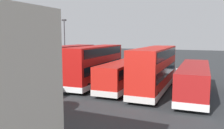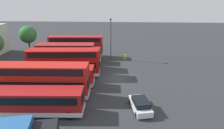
{
  "view_description": "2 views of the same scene",
  "coord_description": "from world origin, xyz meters",
  "px_view_note": "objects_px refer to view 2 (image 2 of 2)",
  "views": [
    {
      "loc": [
        -12.67,
        32.38,
        5.67
      ],
      "look_at": [
        1.22,
        1.86,
        1.58
      ],
      "focal_mm": 36.94,
      "sensor_mm": 36.0,
      "label": 1
    },
    {
      "loc": [
        -29.35,
        -0.7,
        12.68
      ],
      "look_at": [
        1.8,
        1.07,
        1.59
      ],
      "focal_mm": 31.34,
      "sensor_mm": 36.0,
      "label": 2
    }
  ],
  "objects_px": {
    "bus_single_deck_near_end": "(30,101)",
    "waste_bin_yellow": "(125,57)",
    "bus_double_decker_fifth": "(66,55)",
    "bus_single_deck_sixth": "(73,55)",
    "bus_single_deck_third": "(55,76)",
    "lamp_post_tall": "(111,36)",
    "bus_double_decker_fourth": "(64,62)",
    "bus_double_decker_seventh": "(76,46)",
    "bus_double_decker_second": "(43,80)",
    "car_hatchback_silver": "(140,105)"
  },
  "relations": [
    {
      "from": "bus_single_deck_near_end",
      "to": "waste_bin_yellow",
      "type": "relative_size",
      "value": 12.69
    },
    {
      "from": "bus_double_decker_fifth",
      "to": "bus_single_deck_sixth",
      "type": "distance_m",
      "value": 3.41
    },
    {
      "from": "bus_single_deck_third",
      "to": "lamp_post_tall",
      "type": "distance_m",
      "value": 15.47
    },
    {
      "from": "bus_double_decker_fourth",
      "to": "bus_double_decker_seventh",
      "type": "distance_m",
      "value": 10.61
    },
    {
      "from": "bus_single_deck_third",
      "to": "bus_double_decker_fourth",
      "type": "height_order",
      "value": "bus_double_decker_fourth"
    },
    {
      "from": "bus_single_deck_sixth",
      "to": "lamp_post_tall",
      "type": "relative_size",
      "value": 1.33
    },
    {
      "from": "bus_single_deck_third",
      "to": "waste_bin_yellow",
      "type": "height_order",
      "value": "bus_single_deck_third"
    },
    {
      "from": "bus_double_decker_second",
      "to": "lamp_post_tall",
      "type": "height_order",
      "value": "lamp_post_tall"
    },
    {
      "from": "bus_double_decker_fifth",
      "to": "car_hatchback_silver",
      "type": "height_order",
      "value": "bus_double_decker_fifth"
    },
    {
      "from": "bus_double_decker_fourth",
      "to": "car_hatchback_silver",
      "type": "bearing_deg",
      "value": -129.63
    },
    {
      "from": "bus_double_decker_fifth",
      "to": "bus_single_deck_sixth",
      "type": "height_order",
      "value": "bus_double_decker_fifth"
    },
    {
      "from": "lamp_post_tall",
      "to": "bus_double_decker_fifth",
      "type": "bearing_deg",
      "value": 126.85
    },
    {
      "from": "bus_double_decker_fifth",
      "to": "car_hatchback_silver",
      "type": "relative_size",
      "value": 2.34
    },
    {
      "from": "bus_double_decker_second",
      "to": "bus_double_decker_fourth",
      "type": "bearing_deg",
      "value": -4.77
    },
    {
      "from": "bus_double_decker_second",
      "to": "car_hatchback_silver",
      "type": "height_order",
      "value": "bus_double_decker_second"
    },
    {
      "from": "bus_single_deck_third",
      "to": "lamp_post_tall",
      "type": "xyz_separation_m",
      "value": [
        13.24,
        -7.31,
        3.25
      ]
    },
    {
      "from": "bus_double_decker_fourth",
      "to": "bus_single_deck_near_end",
      "type": "bearing_deg",
      "value": 176.38
    },
    {
      "from": "bus_double_decker_fourth",
      "to": "waste_bin_yellow",
      "type": "relative_size",
      "value": 12.25
    },
    {
      "from": "bus_single_deck_sixth",
      "to": "waste_bin_yellow",
      "type": "height_order",
      "value": "bus_single_deck_sixth"
    },
    {
      "from": "bus_single_deck_near_end",
      "to": "bus_double_decker_fourth",
      "type": "distance_m",
      "value": 11.12
    },
    {
      "from": "bus_double_decker_seventh",
      "to": "car_hatchback_silver",
      "type": "height_order",
      "value": "bus_double_decker_seventh"
    },
    {
      "from": "car_hatchback_silver",
      "to": "waste_bin_yellow",
      "type": "bearing_deg",
      "value": 5.21
    },
    {
      "from": "bus_double_decker_seventh",
      "to": "waste_bin_yellow",
      "type": "xyz_separation_m",
      "value": [
        -1.04,
        -10.38,
        -1.97
      ]
    },
    {
      "from": "bus_single_deck_third",
      "to": "waste_bin_yellow",
      "type": "xyz_separation_m",
      "value": [
        13.36,
        -10.17,
        -1.15
      ]
    },
    {
      "from": "car_hatchback_silver",
      "to": "lamp_post_tall",
      "type": "distance_m",
      "value": 20.06
    },
    {
      "from": "bus_single_deck_near_end",
      "to": "car_hatchback_silver",
      "type": "relative_size",
      "value": 2.72
    },
    {
      "from": "bus_double_decker_second",
      "to": "bus_double_decker_fourth",
      "type": "distance_m",
      "value": 7.24
    },
    {
      "from": "bus_double_decker_second",
      "to": "car_hatchback_silver",
      "type": "relative_size",
      "value": 2.66
    },
    {
      "from": "bus_double_decker_fifth",
      "to": "waste_bin_yellow",
      "type": "relative_size",
      "value": 10.92
    },
    {
      "from": "car_hatchback_silver",
      "to": "bus_single_deck_sixth",
      "type": "bearing_deg",
      "value": 35.98
    },
    {
      "from": "car_hatchback_silver",
      "to": "lamp_post_tall",
      "type": "relative_size",
      "value": 0.53
    },
    {
      "from": "bus_double_decker_second",
      "to": "car_hatchback_silver",
      "type": "distance_m",
      "value": 12.61
    },
    {
      "from": "bus_double_decker_second",
      "to": "bus_single_deck_third",
      "type": "xyz_separation_m",
      "value": [
        3.42,
        -0.33,
        -0.83
      ]
    },
    {
      "from": "bus_double_decker_second",
      "to": "lamp_post_tall",
      "type": "xyz_separation_m",
      "value": [
        16.65,
        -7.64,
        2.42
      ]
    },
    {
      "from": "lamp_post_tall",
      "to": "bus_single_deck_near_end",
      "type": "bearing_deg",
      "value": 159.31
    },
    {
      "from": "bus_double_decker_seventh",
      "to": "lamp_post_tall",
      "type": "distance_m",
      "value": 7.99
    },
    {
      "from": "bus_double_decker_second",
      "to": "bus_double_decker_seventh",
      "type": "distance_m",
      "value": 17.82
    },
    {
      "from": "bus_double_decker_fourth",
      "to": "lamp_post_tall",
      "type": "relative_size",
      "value": 1.39
    },
    {
      "from": "bus_double_decker_second",
      "to": "waste_bin_yellow",
      "type": "relative_size",
      "value": 12.41
    },
    {
      "from": "bus_double_decker_fifth",
      "to": "car_hatchback_silver",
      "type": "distance_m",
      "value": 18.22
    },
    {
      "from": "bus_double_decker_fourth",
      "to": "car_hatchback_silver",
      "type": "distance_m",
      "value": 15.22
    },
    {
      "from": "bus_single_deck_sixth",
      "to": "bus_double_decker_fifth",
      "type": "bearing_deg",
      "value": 174.24
    },
    {
      "from": "bus_double_decker_second",
      "to": "waste_bin_yellow",
      "type": "xyz_separation_m",
      "value": [
        16.78,
        -10.5,
        -1.97
      ]
    },
    {
      "from": "bus_single_deck_near_end",
      "to": "lamp_post_tall",
      "type": "distance_m",
      "value": 22.15
    },
    {
      "from": "bus_double_decker_second",
      "to": "waste_bin_yellow",
      "type": "bearing_deg",
      "value": -32.03
    },
    {
      "from": "bus_single_deck_sixth",
      "to": "bus_double_decker_seventh",
      "type": "distance_m",
      "value": 3.78
    },
    {
      "from": "bus_double_decker_seventh",
      "to": "bus_single_deck_near_end",
      "type": "bearing_deg",
      "value": 179.43
    },
    {
      "from": "bus_double_decker_fourth",
      "to": "lamp_post_tall",
      "type": "bearing_deg",
      "value": -36.73
    },
    {
      "from": "bus_single_deck_sixth",
      "to": "waste_bin_yellow",
      "type": "xyz_separation_m",
      "value": [
        2.64,
        -10.27,
        -1.15
      ]
    },
    {
      "from": "car_hatchback_silver",
      "to": "waste_bin_yellow",
      "type": "height_order",
      "value": "car_hatchback_silver"
    }
  ]
}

